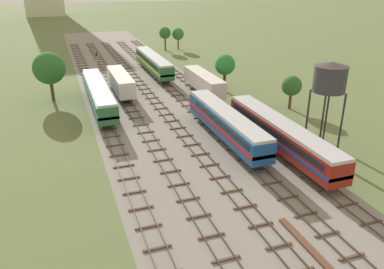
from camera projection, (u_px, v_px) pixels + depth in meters
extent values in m
plane|color=#5B6B3D|center=(156.00, 103.00, 65.41)|extent=(480.00, 480.00, 0.00)
cube|color=gray|center=(156.00, 103.00, 65.41)|extent=(22.60, 176.00, 0.01)
cube|color=#47382D|center=(95.00, 106.00, 63.11)|extent=(0.07, 126.00, 0.15)
cube|color=#47382D|center=(103.00, 105.00, 63.56)|extent=(0.07, 126.00, 0.15)
cube|color=brown|center=(157.00, 248.00, 30.82)|extent=(2.40, 0.22, 0.14)
cube|color=brown|center=(148.00, 227.00, 33.43)|extent=(2.40, 0.22, 0.14)
cube|color=brown|center=(141.00, 208.00, 36.03)|extent=(2.40, 0.22, 0.14)
cube|color=brown|center=(134.00, 192.00, 38.64)|extent=(2.40, 0.22, 0.14)
cube|color=brown|center=(129.00, 178.00, 41.24)|extent=(2.40, 0.22, 0.14)
cube|color=brown|center=(124.00, 166.00, 43.85)|extent=(2.40, 0.22, 0.14)
cube|color=brown|center=(119.00, 155.00, 46.46)|extent=(2.40, 0.22, 0.14)
cube|color=brown|center=(115.00, 146.00, 49.06)|extent=(2.40, 0.22, 0.14)
cube|color=brown|center=(112.00, 137.00, 51.67)|extent=(2.40, 0.22, 0.14)
cube|color=brown|center=(108.00, 129.00, 54.27)|extent=(2.40, 0.22, 0.14)
cube|color=brown|center=(105.00, 122.00, 56.88)|extent=(2.40, 0.22, 0.14)
cube|color=brown|center=(103.00, 115.00, 59.48)|extent=(2.40, 0.22, 0.14)
cube|color=brown|center=(100.00, 109.00, 62.09)|extent=(2.40, 0.22, 0.14)
cube|color=brown|center=(98.00, 104.00, 64.69)|extent=(2.40, 0.22, 0.14)
cube|color=brown|center=(96.00, 98.00, 67.30)|extent=(2.40, 0.22, 0.14)
cube|color=brown|center=(94.00, 94.00, 69.90)|extent=(2.40, 0.22, 0.14)
cube|color=brown|center=(92.00, 89.00, 72.51)|extent=(2.40, 0.22, 0.14)
cube|color=brown|center=(91.00, 85.00, 75.12)|extent=(2.40, 0.22, 0.14)
cube|color=brown|center=(89.00, 82.00, 77.72)|extent=(2.40, 0.22, 0.14)
cube|color=brown|center=(88.00, 78.00, 80.33)|extent=(2.40, 0.22, 0.14)
cube|color=brown|center=(86.00, 75.00, 82.93)|extent=(2.40, 0.22, 0.14)
cube|color=brown|center=(85.00, 71.00, 85.54)|extent=(2.40, 0.22, 0.14)
cube|color=brown|center=(84.00, 69.00, 88.14)|extent=(2.40, 0.22, 0.14)
cube|color=brown|center=(83.00, 66.00, 90.75)|extent=(2.40, 0.22, 0.14)
cube|color=brown|center=(81.00, 63.00, 93.35)|extent=(2.40, 0.22, 0.14)
cube|color=brown|center=(80.00, 61.00, 95.96)|extent=(2.40, 0.22, 0.14)
cube|color=brown|center=(80.00, 58.00, 98.56)|extent=(2.40, 0.22, 0.14)
cube|color=brown|center=(79.00, 56.00, 101.17)|extent=(2.40, 0.22, 0.14)
cube|color=brown|center=(78.00, 54.00, 103.78)|extent=(2.40, 0.22, 0.14)
cube|color=brown|center=(77.00, 52.00, 106.38)|extent=(2.40, 0.22, 0.14)
cube|color=brown|center=(76.00, 50.00, 108.99)|extent=(2.40, 0.22, 0.14)
cube|color=brown|center=(75.00, 48.00, 111.59)|extent=(2.40, 0.22, 0.14)
cube|color=brown|center=(75.00, 46.00, 114.20)|extent=(2.40, 0.22, 0.14)
cube|color=brown|center=(74.00, 45.00, 116.80)|extent=(2.40, 0.22, 0.14)
cube|color=#47382D|center=(123.00, 103.00, 64.54)|extent=(0.07, 126.00, 0.15)
cube|color=#47382D|center=(131.00, 102.00, 64.98)|extent=(0.07, 126.00, 0.15)
cube|color=brown|center=(226.00, 259.00, 29.65)|extent=(2.40, 0.22, 0.14)
cube|color=brown|center=(211.00, 236.00, 32.25)|extent=(2.40, 0.22, 0.14)
cube|color=brown|center=(199.00, 216.00, 34.86)|extent=(2.40, 0.22, 0.14)
cube|color=brown|center=(188.00, 199.00, 37.46)|extent=(2.40, 0.22, 0.14)
cube|color=brown|center=(179.00, 185.00, 40.07)|extent=(2.40, 0.22, 0.14)
cube|color=brown|center=(170.00, 172.00, 42.67)|extent=(2.40, 0.22, 0.14)
cube|color=brown|center=(163.00, 160.00, 45.28)|extent=(2.40, 0.22, 0.14)
cube|color=brown|center=(157.00, 150.00, 47.88)|extent=(2.40, 0.22, 0.14)
cube|color=brown|center=(151.00, 141.00, 50.49)|extent=(2.40, 0.22, 0.14)
cube|color=brown|center=(146.00, 132.00, 53.10)|extent=(2.40, 0.22, 0.14)
cube|color=brown|center=(141.00, 125.00, 55.70)|extent=(2.40, 0.22, 0.14)
cube|color=brown|center=(137.00, 118.00, 58.31)|extent=(2.40, 0.22, 0.14)
cube|color=brown|center=(133.00, 112.00, 60.91)|extent=(2.40, 0.22, 0.14)
cube|color=brown|center=(129.00, 106.00, 63.52)|extent=(2.40, 0.22, 0.14)
cube|color=brown|center=(126.00, 101.00, 66.12)|extent=(2.40, 0.22, 0.14)
cube|color=brown|center=(123.00, 96.00, 68.73)|extent=(2.40, 0.22, 0.14)
cube|color=brown|center=(120.00, 91.00, 71.33)|extent=(2.40, 0.22, 0.14)
cube|color=brown|center=(117.00, 87.00, 73.94)|extent=(2.40, 0.22, 0.14)
cube|color=brown|center=(115.00, 83.00, 76.54)|extent=(2.40, 0.22, 0.14)
cube|color=brown|center=(112.00, 80.00, 79.15)|extent=(2.40, 0.22, 0.14)
cube|color=brown|center=(110.00, 76.00, 81.76)|extent=(2.40, 0.22, 0.14)
cube|color=brown|center=(108.00, 73.00, 84.36)|extent=(2.40, 0.22, 0.14)
cube|color=brown|center=(106.00, 70.00, 86.97)|extent=(2.40, 0.22, 0.14)
cube|color=brown|center=(104.00, 67.00, 89.57)|extent=(2.40, 0.22, 0.14)
cube|color=brown|center=(103.00, 64.00, 92.18)|extent=(2.40, 0.22, 0.14)
cube|color=brown|center=(101.00, 62.00, 94.78)|extent=(2.40, 0.22, 0.14)
cube|color=brown|center=(99.00, 59.00, 97.39)|extent=(2.40, 0.22, 0.14)
cube|color=brown|center=(98.00, 57.00, 99.99)|extent=(2.40, 0.22, 0.14)
cube|color=brown|center=(97.00, 55.00, 102.60)|extent=(2.40, 0.22, 0.14)
cube|color=brown|center=(95.00, 53.00, 105.20)|extent=(2.40, 0.22, 0.14)
cube|color=brown|center=(94.00, 51.00, 107.81)|extent=(2.40, 0.22, 0.14)
cube|color=brown|center=(93.00, 49.00, 110.42)|extent=(2.40, 0.22, 0.14)
cube|color=brown|center=(92.00, 47.00, 113.02)|extent=(2.40, 0.22, 0.14)
cube|color=brown|center=(91.00, 46.00, 115.63)|extent=(2.40, 0.22, 0.14)
cube|color=brown|center=(90.00, 44.00, 118.23)|extent=(2.40, 0.22, 0.14)
cube|color=#47382D|center=(150.00, 100.00, 65.97)|extent=(0.07, 126.00, 0.15)
cube|color=#47382D|center=(158.00, 99.00, 66.41)|extent=(0.07, 126.00, 0.15)
cube|color=brown|center=(279.00, 246.00, 31.07)|extent=(2.40, 0.22, 0.14)
cube|color=brown|center=(260.00, 225.00, 33.68)|extent=(2.40, 0.22, 0.14)
cube|color=brown|center=(245.00, 207.00, 36.29)|extent=(2.40, 0.22, 0.14)
cube|color=brown|center=(231.00, 191.00, 38.89)|extent=(2.40, 0.22, 0.14)
cube|color=brown|center=(220.00, 177.00, 41.50)|extent=(2.40, 0.22, 0.14)
cube|color=brown|center=(209.00, 165.00, 44.10)|extent=(2.40, 0.22, 0.14)
cube|color=brown|center=(200.00, 154.00, 46.71)|extent=(2.40, 0.22, 0.14)
cube|color=brown|center=(192.00, 145.00, 49.31)|extent=(2.40, 0.22, 0.14)
cube|color=brown|center=(184.00, 136.00, 51.92)|extent=(2.40, 0.22, 0.14)
cube|color=brown|center=(178.00, 128.00, 54.52)|extent=(2.40, 0.22, 0.14)
cube|color=brown|center=(172.00, 121.00, 57.13)|extent=(2.40, 0.22, 0.14)
cube|color=brown|center=(166.00, 115.00, 59.73)|extent=(2.40, 0.22, 0.14)
cube|color=brown|center=(161.00, 109.00, 62.34)|extent=(2.40, 0.22, 0.14)
cube|color=brown|center=(156.00, 103.00, 64.95)|extent=(2.40, 0.22, 0.14)
cube|color=brown|center=(152.00, 98.00, 67.55)|extent=(2.40, 0.22, 0.14)
cube|color=brown|center=(148.00, 93.00, 70.16)|extent=(2.40, 0.22, 0.14)
cube|color=brown|center=(144.00, 89.00, 72.76)|extent=(2.40, 0.22, 0.14)
cube|color=brown|center=(141.00, 85.00, 75.37)|extent=(2.40, 0.22, 0.14)
cube|color=brown|center=(138.00, 81.00, 77.97)|extent=(2.40, 0.22, 0.14)
cube|color=brown|center=(135.00, 78.00, 80.58)|extent=(2.40, 0.22, 0.14)
cube|color=brown|center=(132.00, 74.00, 83.18)|extent=(2.40, 0.22, 0.14)
cube|color=brown|center=(129.00, 71.00, 85.79)|extent=(2.40, 0.22, 0.14)
cube|color=brown|center=(127.00, 68.00, 88.40)|extent=(2.40, 0.22, 0.14)
cube|color=brown|center=(124.00, 66.00, 91.00)|extent=(2.40, 0.22, 0.14)
cube|color=brown|center=(122.00, 63.00, 93.61)|extent=(2.40, 0.22, 0.14)
cube|color=brown|center=(120.00, 60.00, 96.21)|extent=(2.40, 0.22, 0.14)
cube|color=brown|center=(118.00, 58.00, 98.82)|extent=(2.40, 0.22, 0.14)
cube|color=brown|center=(116.00, 56.00, 101.42)|extent=(2.40, 0.22, 0.14)
cube|color=brown|center=(114.00, 54.00, 104.03)|extent=(2.40, 0.22, 0.14)
cube|color=brown|center=(112.00, 52.00, 106.63)|extent=(2.40, 0.22, 0.14)
cube|color=brown|center=(111.00, 50.00, 109.24)|extent=(2.40, 0.22, 0.14)
cube|color=brown|center=(109.00, 48.00, 111.84)|extent=(2.40, 0.22, 0.14)
cube|color=brown|center=(108.00, 46.00, 114.45)|extent=(2.40, 0.22, 0.14)
cube|color=brown|center=(106.00, 45.00, 117.06)|extent=(2.40, 0.22, 0.14)
cube|color=brown|center=(105.00, 43.00, 119.66)|extent=(2.40, 0.22, 0.14)
cube|color=#47382D|center=(176.00, 97.00, 67.40)|extent=(0.07, 126.00, 0.15)
cube|color=#47382D|center=(184.00, 97.00, 67.84)|extent=(0.07, 126.00, 0.15)
cube|color=brown|center=(351.00, 257.00, 29.90)|extent=(2.40, 0.22, 0.14)
cube|color=brown|center=(327.00, 234.00, 32.50)|extent=(2.40, 0.22, 0.14)
cube|color=brown|center=(306.00, 215.00, 35.11)|extent=(2.40, 0.22, 0.14)
cube|color=brown|center=(288.00, 198.00, 37.71)|extent=(2.40, 0.22, 0.14)
cube|color=brown|center=(272.00, 183.00, 40.32)|extent=(2.40, 0.22, 0.14)
cube|color=brown|center=(258.00, 170.00, 42.93)|extent=(2.40, 0.22, 0.14)
cube|color=brown|center=(246.00, 159.00, 45.53)|extent=(2.40, 0.22, 0.14)
cube|color=brown|center=(235.00, 149.00, 48.14)|extent=(2.40, 0.22, 0.14)
cube|color=brown|center=(225.00, 140.00, 50.74)|extent=(2.40, 0.22, 0.14)
cube|color=brown|center=(216.00, 132.00, 53.35)|extent=(2.40, 0.22, 0.14)
cube|color=brown|center=(208.00, 124.00, 55.95)|extent=(2.40, 0.22, 0.14)
cube|color=brown|center=(201.00, 117.00, 58.56)|extent=(2.40, 0.22, 0.14)
cube|color=brown|center=(194.00, 111.00, 61.16)|extent=(2.40, 0.22, 0.14)
cube|color=brown|center=(188.00, 105.00, 63.77)|extent=(2.40, 0.22, 0.14)
cube|color=brown|center=(183.00, 100.00, 66.37)|extent=(2.40, 0.22, 0.14)
cube|color=brown|center=(177.00, 95.00, 68.98)|extent=(2.40, 0.22, 0.14)
cube|color=brown|center=(172.00, 91.00, 71.59)|extent=(2.40, 0.22, 0.14)
cube|color=brown|center=(168.00, 87.00, 74.19)|extent=(2.40, 0.22, 0.14)
cube|color=brown|center=(164.00, 83.00, 76.80)|extent=(2.40, 0.22, 0.14)
cube|color=brown|center=(160.00, 79.00, 79.40)|extent=(2.40, 0.22, 0.14)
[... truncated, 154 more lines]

